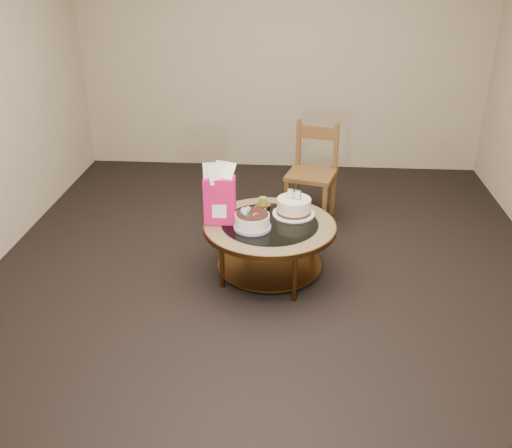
# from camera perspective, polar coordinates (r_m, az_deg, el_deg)

# --- Properties ---
(ground) EXTENTS (5.00, 5.00, 0.00)m
(ground) POSITION_cam_1_polar(r_m,az_deg,el_deg) (4.55, 1.33, -5.09)
(ground) COLOR black
(ground) RESTS_ON ground
(room_walls) EXTENTS (4.52, 5.02, 2.61)m
(room_walls) POSITION_cam_1_polar(r_m,az_deg,el_deg) (3.97, 1.57, 14.26)
(room_walls) COLOR tan
(room_walls) RESTS_ON ground
(coffee_table) EXTENTS (1.02, 1.02, 0.46)m
(coffee_table) POSITION_cam_1_polar(r_m,az_deg,el_deg) (4.37, 1.38, -0.85)
(coffee_table) COLOR brown
(coffee_table) RESTS_ON ground
(decorated_cake) EXTENTS (0.28, 0.28, 0.16)m
(decorated_cake) POSITION_cam_1_polar(r_m,az_deg,el_deg) (4.23, -0.39, 0.24)
(decorated_cake) COLOR #9F88C0
(decorated_cake) RESTS_ON coffee_table
(cream_cake) EXTENTS (0.33, 0.33, 0.21)m
(cream_cake) POSITION_cam_1_polar(r_m,az_deg,el_deg) (4.45, 3.80, 1.72)
(cream_cake) COLOR white
(cream_cake) RESTS_ON coffee_table
(gift_bag) EXTENTS (0.24, 0.18, 0.47)m
(gift_bag) POSITION_cam_1_polar(r_m,az_deg,el_deg) (4.26, -3.66, 3.02)
(gift_bag) COLOR #D3135B
(gift_bag) RESTS_ON coffee_table
(pillar_candle) EXTENTS (0.13, 0.13, 0.09)m
(pillar_candle) POSITION_cam_1_polar(r_m,az_deg,el_deg) (4.59, 0.69, 2.08)
(pillar_candle) COLOR #D8C559
(pillar_candle) RESTS_ON coffee_table
(dining_chair) EXTENTS (0.51, 0.51, 0.91)m
(dining_chair) POSITION_cam_1_polar(r_m,az_deg,el_deg) (5.34, 5.65, 5.19)
(dining_chair) COLOR brown
(dining_chair) RESTS_ON ground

